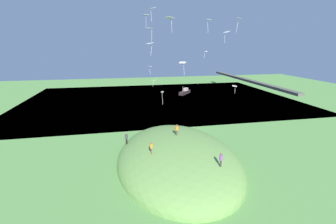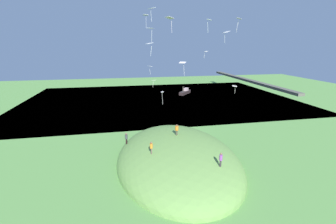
# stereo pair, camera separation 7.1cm
# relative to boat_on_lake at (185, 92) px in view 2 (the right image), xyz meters

# --- Properties ---
(ground_plane) EXTENTS (160.00, 160.00, 0.00)m
(ground_plane) POSITION_rel_boat_on_lake_xyz_m (35.03, -9.68, -0.67)
(ground_plane) COLOR #5E9646
(lake_water) EXTENTS (53.09, 80.00, 0.40)m
(lake_water) POSITION_rel_boat_on_lake_xyz_m (5.89, -9.68, -0.87)
(lake_water) COLOR #33527B
(lake_water) RESTS_ON ground_plane
(grass_hill) EXTENTS (24.39, 17.02, 6.85)m
(grass_hill) POSITION_rel_boat_on_lake_xyz_m (45.82, -13.62, -0.67)
(grass_hill) COLOR #6B9749
(grass_hill) RESTS_ON ground_plane
(bridge_deck_far) EXTENTS (47.78, 1.80, 0.70)m
(bridge_deck_far) POSITION_rel_boat_on_lake_xyz_m (5.89, 19.50, 4.32)
(bridge_deck_far) COLOR #58574C
(boat_on_lake) EXTENTS (5.65, 5.11, 2.83)m
(boat_on_lake) POSITION_rel_boat_on_lake_xyz_m (0.00, 0.00, 0.00)
(boat_on_lake) COLOR #2E2323
(boat_on_lake) RESTS_ON lake_water
(person_with_child) EXTENTS (0.68, 0.68, 1.62)m
(person_with_child) POSITION_rel_boat_on_lake_xyz_m (44.41, -13.43, 3.72)
(person_with_child) COLOR brown
(person_with_child) RESTS_ON grass_hill
(person_near_shore) EXTENTS (0.46, 0.46, 1.76)m
(person_near_shore) POSITION_rel_boat_on_lake_xyz_m (52.64, -10.22, 2.94)
(person_near_shore) COLOR #302B2F
(person_near_shore) RESTS_ON grass_hill
(person_watching_kites) EXTENTS (0.50, 0.50, 1.73)m
(person_watching_kites) POSITION_rel_boat_on_lake_xyz_m (42.22, -20.61, 2.08)
(person_watching_kites) COLOR black
(person_watching_kites) RESTS_ON grass_hill
(person_on_hilltop) EXTENTS (0.40, 0.40, 1.63)m
(person_on_hilltop) POSITION_rel_boat_on_lake_xyz_m (48.69, -17.66, 3.26)
(person_on_hilltop) COLOR brown
(person_on_hilltop) RESTS_ON grass_hill
(kite_0) EXTENTS (1.30, 1.12, 2.18)m
(kite_0) POSITION_rel_boat_on_lake_xyz_m (38.91, -2.29, 19.18)
(kite_0) COLOR silver
(kite_1) EXTENTS (0.84, 1.05, 2.20)m
(kite_1) POSITION_rel_boat_on_lake_xyz_m (32.12, -16.19, 20.13)
(kite_1) COLOR white
(kite_2) EXTENTS (1.12, 0.97, 1.50)m
(kite_2) POSITION_rel_boat_on_lake_xyz_m (33.90, -15.89, 11.67)
(kite_2) COLOR white
(kite_3) EXTENTS (1.12, 0.98, 1.84)m
(kite_3) POSITION_rel_boat_on_lake_xyz_m (41.07, -8.03, 18.68)
(kite_3) COLOR white
(kite_4) EXTENTS (1.35, 1.09, 2.03)m
(kite_4) POSITION_rel_boat_on_lake_xyz_m (42.88, -14.19, 18.65)
(kite_4) COLOR white
(kite_5) EXTENTS (0.78, 0.85, 1.05)m
(kite_5) POSITION_rel_boat_on_lake_xyz_m (39.80, -16.10, 10.02)
(kite_5) COLOR silver
(kite_6) EXTENTS (0.62, 0.44, 2.13)m
(kite_6) POSITION_rel_boat_on_lake_xyz_m (38.37, -14.47, 7.71)
(kite_6) COLOR silver
(kite_7) EXTENTS (1.23, 1.33, 2.27)m
(kite_7) POSITION_rel_boat_on_lake_xyz_m (36.53, -10.65, 12.38)
(kite_7) COLOR white
(kite_8) EXTENTS (1.30, 1.05, 1.70)m
(kite_8) POSITION_rel_boat_on_lake_xyz_m (43.21, -16.99, 15.43)
(kite_8) COLOR silver
(kite_9) EXTENTS (1.28, 1.13, 1.38)m
(kite_9) POSITION_rel_boat_on_lake_xyz_m (39.85, -2.58, 8.74)
(kite_9) COLOR #F6E2D0
(kite_10) EXTENTS (1.34, 1.22, 1.97)m
(kite_10) POSITION_rel_boat_on_lake_xyz_m (39.32, -16.30, 17.55)
(kite_10) COLOR white
(kite_11) EXTENTS (0.79, 0.67, 1.34)m
(kite_11) POSITION_rel_boat_on_lake_xyz_m (29.37, -3.95, 13.99)
(kite_11) COLOR silver
(kite_12) EXTENTS (1.33, 1.10, 1.98)m
(kite_12) POSITION_rel_boat_on_lake_xyz_m (38.19, -15.94, 20.41)
(kite_12) COLOR white
(kite_13) EXTENTS (1.20, 0.83, 1.79)m
(kite_13) POSITION_rel_boat_on_lake_xyz_m (39.60, -4.63, 17.17)
(kite_13) COLOR white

